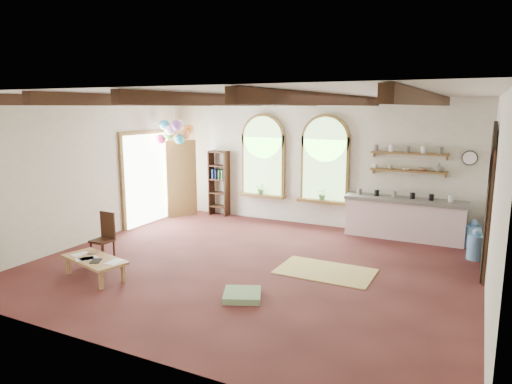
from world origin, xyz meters
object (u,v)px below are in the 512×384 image
Objects in this scene: kitchen_counter at (404,218)px; side_chair at (103,246)px; coffee_table at (94,260)px; balloon_cluster at (175,132)px.

side_chair is (-5.10, -4.18, -0.20)m from kitchen_counter.
side_chair is at bearing 126.23° from coffee_table.
kitchen_counter is 6.07m from balloon_cluster.
balloon_cluster is (-0.60, 3.28, 2.08)m from side_chair.
kitchen_counter is 6.73m from coffee_table.
balloon_cluster reaches higher than coffee_table.
coffee_table is at bearing -73.69° from balloon_cluster.
kitchen_counter is at bearing 48.01° from coffee_table.
coffee_table is 4.73m from balloon_cluster.
balloon_cluster reaches higher than side_chair.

